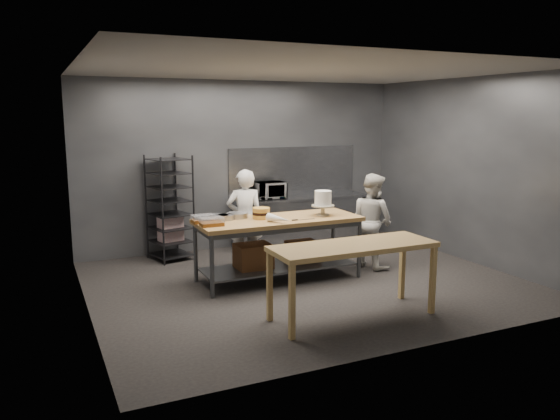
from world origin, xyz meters
The scene contains 16 objects.
ground centered at (0.00, 0.00, 0.00)m, with size 6.00×6.00×0.00m, color black.
back_wall centered at (0.00, 2.50, 1.50)m, with size 6.00×0.04×3.00m, color #4C4F54.
work_table centered at (-0.32, 0.31, 0.57)m, with size 2.40×0.90×0.92m.
near_counter centered at (-0.13, -1.45, 0.81)m, with size 2.00×0.70×0.90m.
back_counter centered at (1.00, 2.18, 0.45)m, with size 2.60×0.60×0.90m.
splashback_panel centered at (1.00, 2.48, 1.35)m, with size 2.60×0.02×0.90m, color slate.
speed_rack centered at (-1.47, 2.10, 0.86)m, with size 0.74×0.77×1.75m.
chef_behind centered at (-0.53, 1.09, 0.79)m, with size 0.57×0.38×1.57m, color white.
chef_right centered at (1.33, 0.32, 0.75)m, with size 0.73×0.57×1.50m, color silver.
microwave centered at (0.37, 2.18, 1.05)m, with size 0.54×0.37×0.30m, color black.
frosted_cake_stand centered at (0.38, 0.21, 1.15)m, with size 0.34×0.34×0.37m.
layer_cake centered at (-0.55, 0.36, 1.00)m, with size 0.25×0.25×0.16m.
cake_pans centered at (-1.09, 0.52, 0.96)m, with size 0.83×0.40×0.07m.
piping_bag centered at (-0.45, -0.03, 0.98)m, with size 0.12×0.12×0.38m, color white.
offset_spatula centered at (-0.08, 0.04, 0.93)m, with size 0.36×0.02×0.02m.
pastry_clamshells centered at (-1.38, 0.30, 0.98)m, with size 0.35×0.47×0.11m.
Camera 1 is at (-3.52, -6.77, 2.41)m, focal length 35.00 mm.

